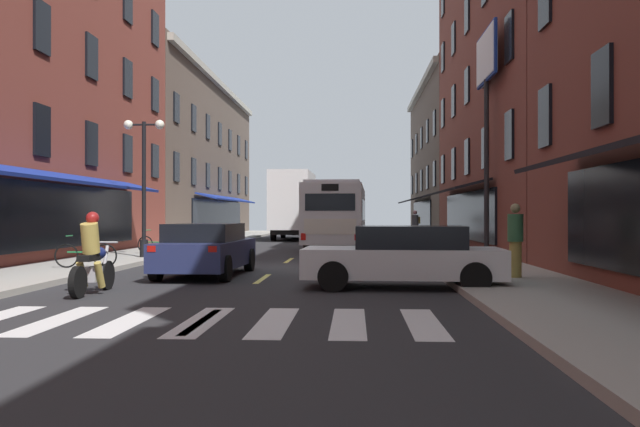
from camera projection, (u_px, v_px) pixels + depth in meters
ground_plane at (279, 269)px, 19.73m from camera, size 34.80×80.00×0.10m
lane_centre_dashes at (278, 268)px, 19.48m from camera, size 0.14×73.90×0.01m
crosswalk_near at (201, 321)px, 9.74m from camera, size 7.10×2.80×0.01m
sidewalk_left at (88, 264)px, 20.04m from camera, size 3.00×80.00×0.14m
sidewalk_right at (476, 266)px, 19.42m from camera, size 3.00×80.00×0.14m
billboard_sign at (486, 81)px, 23.52m from camera, size 0.40×3.15×8.12m
transit_bus at (338, 214)px, 32.27m from camera, size 2.90×11.46×3.07m
box_truck at (294, 206)px, 41.58m from camera, size 2.57×8.20×4.25m
sedan_near at (307, 225)px, 52.62m from camera, size 2.03×4.84×1.48m
sedan_mid at (206, 249)px, 17.01m from camera, size 2.01×4.48×1.37m
sedan_far at (404, 256)px, 14.22m from camera, size 4.38×2.13×1.35m
motorcycle_rider at (92, 259)px, 13.09m from camera, size 0.62×2.07×1.66m
bicycle_near at (158, 244)px, 24.37m from camera, size 1.67×0.57×0.91m
bicycle_mid at (86, 255)px, 17.89m from camera, size 1.71×0.48×0.91m
pedestrian_near at (415, 225)px, 34.82m from camera, size 0.47×0.52×1.69m
pedestrian_mid at (515, 239)px, 15.16m from camera, size 0.36×0.36×1.72m
street_lamp_twin at (144, 181)px, 22.46m from camera, size 1.42×0.32×4.73m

